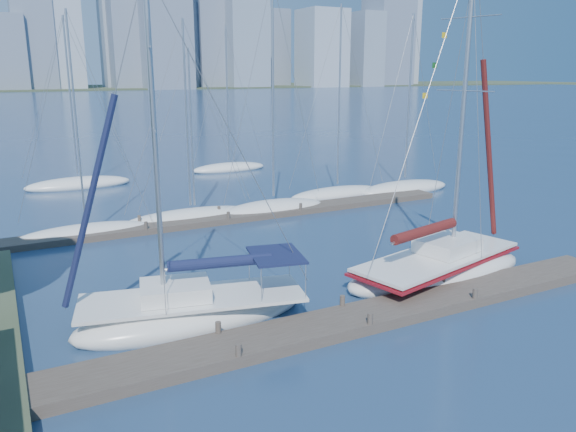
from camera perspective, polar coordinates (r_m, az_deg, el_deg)
ground at (r=21.17m, az=6.85°, el=-10.87°), size 700.00×700.00×0.00m
near_dock at (r=21.09m, az=6.86°, el=-10.38°), size 26.00×2.00×0.40m
far_dock at (r=35.38m, az=-5.03°, el=-0.06°), size 30.00×1.80×0.36m
far_shore at (r=336.02m, az=-26.07°, el=11.51°), size 800.00×100.00×1.50m
sailboat_navy at (r=21.08m, az=-9.65°, el=-8.24°), size 9.19×4.71×12.85m
sailboat_maroon at (r=25.93m, az=15.05°, el=-3.90°), size 9.92×5.23×14.71m
bg_boat_0 at (r=33.70m, az=-19.80°, el=-1.52°), size 7.55×4.72×12.48m
bg_boat_1 at (r=35.61m, az=-9.82°, el=-0.02°), size 8.29×2.47×12.34m
bg_boat_2 at (r=35.96m, az=-9.42°, el=0.10°), size 7.08×2.13×10.67m
bg_boat_3 at (r=36.98m, az=-1.47°, el=0.84°), size 7.47×3.13×14.96m
bg_boat_4 at (r=41.78m, az=5.02°, el=2.32°), size 7.88×2.91×13.86m
bg_boat_5 at (r=44.33m, az=11.74°, el=2.80°), size 8.41×4.29×13.47m
bg_boat_6 at (r=48.08m, az=-20.50°, el=3.08°), size 8.35×3.45×13.49m
bg_boat_7 at (r=53.08m, az=-6.01°, el=4.90°), size 7.27×2.81×13.24m
skyline at (r=309.08m, az=-21.89°, el=18.30°), size 502.76×51.31×102.67m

